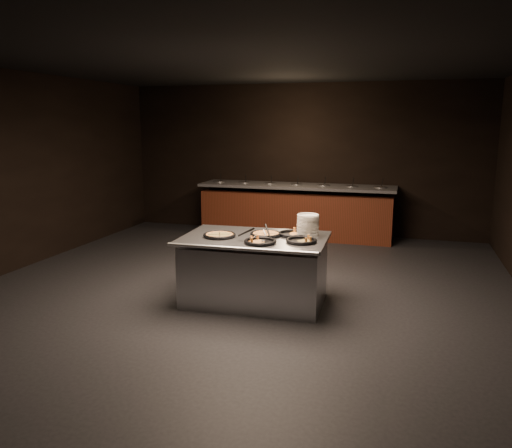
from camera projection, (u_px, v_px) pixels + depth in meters
The scene contains 11 objects.
room at pixel (234, 182), 6.00m from camera, with size 7.02×8.02×2.92m.
salad_bar at pixel (296, 214), 9.54m from camera, with size 3.70×0.83×1.18m.
serving_counter at pixel (255, 271), 6.03m from camera, with size 1.75×1.17×0.82m.
plate_stack at pixel (308, 225), 5.97m from camera, with size 0.26×0.26×0.26m, color white.
pan_veggie_whole at pixel (219, 235), 5.94m from camera, with size 0.39×0.39×0.04m.
pan_cheese_whole at pixel (266, 234), 6.00m from camera, with size 0.38×0.38×0.04m.
pan_cheese_slices_a at pixel (293, 234), 6.01m from camera, with size 0.37×0.37×0.04m.
pan_cheese_slices_b at pixel (260, 241), 5.62m from camera, with size 0.37×0.37×0.04m.
pan_veggie_slices at pixel (301, 241), 5.67m from camera, with size 0.36×0.36×0.04m.
server_left at pixel (266, 232), 5.88m from camera, with size 0.23×0.27×0.16m.
server_right at pixel (250, 235), 5.70m from camera, with size 0.33×0.11×0.16m.
Camera 1 is at (1.98, -5.65, 2.14)m, focal length 35.00 mm.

